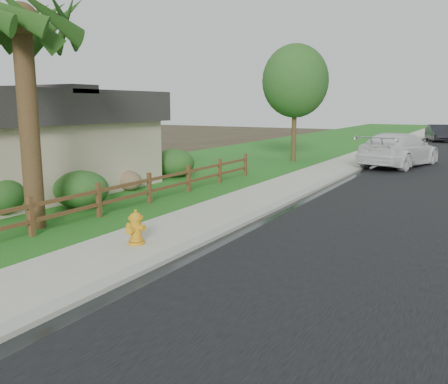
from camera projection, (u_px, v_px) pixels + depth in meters
The scene contains 15 objects.
ground at pixel (37, 308), 7.99m from camera, with size 120.00×120.00×0.00m, color #35271D.
curb at pixel (405, 147), 37.72m from camera, with size 0.40×90.00×0.12m, color #9A968C.
wet_gutter at pixel (410, 147), 37.55m from camera, with size 0.50×90.00×0.00m, color black.
sidewalk at pixel (388, 146), 38.35m from camera, with size 2.20×90.00×0.10m, color #AAA494.
grass_strip at pixel (365, 145), 39.27m from camera, with size 1.60×90.00×0.06m, color #1D611B.
lawn_near at pixel (305, 143), 41.80m from camera, with size 9.00×90.00×0.04m, color #1D611B.
ranch_fence at pixel (126, 192), 15.10m from camera, with size 0.12×16.92×1.10m.
palm_tree at pixel (21, 19), 12.06m from camera, with size 3.60×3.60×6.60m.
fire_hydrant at pixel (136, 228), 11.23m from camera, with size 0.54×0.44×0.84m.
white_suv at pixel (399, 150), 25.94m from camera, with size 2.58×6.35×1.84m, color silver.
dark_car_far at pixel (439, 133), 43.69m from camera, with size 1.61×4.61×1.52m, color black.
boulder at pixel (128, 181), 18.75m from camera, with size 1.21×0.91×0.81m, color brown.
shrub_b at pixel (81, 189), 15.58m from camera, with size 1.78×1.78×1.25m, color #1B4318.
shrub_d at pixel (174, 163), 22.21m from camera, with size 1.95×1.95×1.33m, color #1B4318.
tree_near_left at pixel (295, 81), 27.59m from camera, with size 3.86×3.86×6.84m.
Camera 1 is at (6.46, -4.96, 3.38)m, focal length 38.00 mm.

